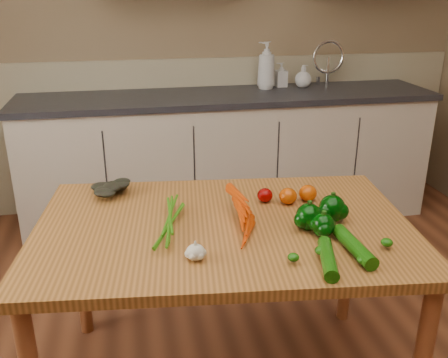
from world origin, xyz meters
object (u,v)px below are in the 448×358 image
carrot_bunch (219,217)px  garlic_bulb (196,252)px  soap_bottle_a (266,65)px  pepper_b (332,208)px  table (224,243)px  tomato_b (288,196)px  pepper_a (309,217)px  soap_bottle_c (303,76)px  leafy_greens (111,185)px  zucchini_a (354,246)px  zucchini_b (328,259)px  tomato_a (265,195)px  soap_bottle_b (281,75)px  tomato_c (308,193)px  pepper_c (323,225)px

carrot_bunch → garlic_bulb: 0.26m
soap_bottle_a → pepper_b: (-0.24, -1.82, -0.26)m
table → tomato_b: (0.29, 0.13, 0.12)m
garlic_bulb → pepper_a: 0.46m
soap_bottle_c → leafy_greens: size_ratio=0.77×
table → tomato_b: 0.34m
zucchini_a → table: bearing=142.0°
pepper_b → zucchini_b: bearing=-114.3°
tomato_a → zucchini_a: tomato_a is taller
table → garlic_bulb: size_ratio=23.68×
zucchini_b → pepper_b: bearing=65.7°
soap_bottle_b → zucchini_b: (-0.50, -2.17, -0.21)m
tomato_c → garlic_bulb: bearing=-143.7°
table → soap_bottle_c: 2.03m
garlic_bulb → pepper_c: bearing=9.3°
leafy_greens → pepper_b: size_ratio=1.98×
leafy_greens → tomato_c: size_ratio=2.70×
soap_bottle_a → pepper_a: size_ratio=3.34×
pepper_c → zucchini_b: (-0.06, -0.19, -0.02)m
soap_bottle_a → pepper_b: size_ratio=3.21×
carrot_bunch → tomato_a: (0.23, 0.17, -0.01)m
pepper_a → leafy_greens: bearing=147.6°
garlic_bulb → tomato_c: size_ratio=0.85×
soap_bottle_b → pepper_c: size_ratio=2.04×
pepper_a → pepper_c: 0.07m
table → tomato_b: size_ratio=20.37×
leafy_greens → pepper_a: 0.85m
leafy_greens → pepper_b: pepper_b is taller
garlic_bulb → pepper_c: (0.47, 0.08, 0.02)m
soap_bottle_b → zucchini_b: bearing=-14.9°
pepper_c → carrot_bunch: bearing=156.0°
soap_bottle_c → carrot_bunch: bearing=156.8°
garlic_bulb → tomato_c: (0.52, 0.38, 0.01)m
tomato_a → zucchini_a: bearing=-68.8°
table → pepper_b: (0.41, -0.05, 0.13)m
table → garlic_bulb: (-0.14, -0.24, 0.11)m
pepper_c → soap_bottle_a: bearing=80.6°
pepper_b → carrot_bunch: bearing=174.1°
table → carrot_bunch: bearing=-147.0°
tomato_a → zucchini_b: bearing=-82.9°
soap_bottle_a → soap_bottle_b: 0.16m
tomato_a → tomato_c: bearing=-7.1°
carrot_bunch → tomato_c: carrot_bunch is taller
carrot_bunch → tomato_b: 0.34m
tomato_b → carrot_bunch: bearing=-156.1°
soap_bottle_c → leafy_greens: 1.97m
tomato_c → zucchini_a: tomato_c is taller
soap_bottle_a → soap_bottle_c: (0.28, 0.01, -0.09)m
soap_bottle_a → zucchini_b: size_ratio=1.49×
soap_bottle_b → garlic_bulb: bearing=-25.8°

